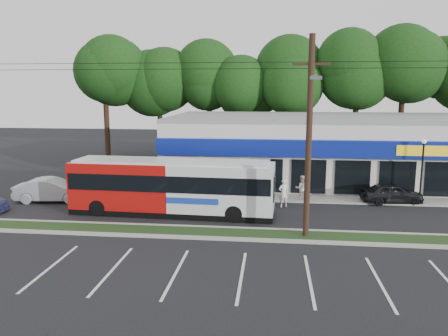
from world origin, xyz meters
name	(u,v)px	position (x,y,z in m)	size (l,w,h in m)	color
ground	(245,242)	(0.00, 0.00, 0.00)	(120.00, 120.00, 0.00)	black
grass_strip	(247,234)	(0.00, 1.00, 0.06)	(40.00, 1.60, 0.12)	#1C3314
curb_south	(245,240)	(0.00, 0.15, 0.07)	(40.00, 0.25, 0.14)	#9E9E93
curb_north	(247,229)	(0.00, 1.85, 0.07)	(40.00, 0.25, 0.14)	#9E9E93
sidewalk	(327,199)	(5.00, 9.00, 0.05)	(32.00, 2.20, 0.10)	#9E9E93
strip_mall	(324,148)	(5.50, 15.91, 2.65)	(25.00, 12.55, 5.30)	silver
utility_pole	(306,131)	(2.83, 0.93, 5.41)	(50.00, 2.77, 10.00)	black
lamp_post	(422,163)	(11.00, 8.80, 2.67)	(0.30, 0.30, 4.25)	black
tree_line	(300,80)	(4.00, 26.00, 8.42)	(46.76, 6.76, 11.83)	black
metrobus	(172,186)	(-4.69, 4.50, 1.74)	(12.33, 3.12, 3.29)	#A70F0C
car_dark	(392,193)	(9.12, 8.50, 0.67)	(1.59, 3.95, 1.35)	black
car_silver	(52,190)	(-13.35, 6.48, 0.79)	(1.67, 4.80, 1.58)	#AEB0B6
pedestrian_a	(283,193)	(2.00, 6.80, 0.91)	(0.66, 0.43, 1.82)	white
pedestrian_b	(302,188)	(3.25, 8.50, 0.87)	(0.85, 0.66, 1.74)	beige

